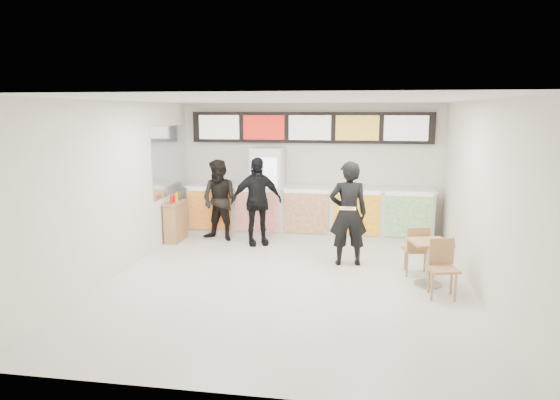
% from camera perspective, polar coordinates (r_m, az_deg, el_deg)
% --- Properties ---
extents(floor, '(7.00, 7.00, 0.00)m').
position_cam_1_polar(floor, '(8.54, 0.97, -9.16)').
color(floor, beige).
rests_on(floor, ground).
extents(ceiling, '(7.00, 7.00, 0.00)m').
position_cam_1_polar(ceiling, '(8.06, 1.04, 11.39)').
color(ceiling, white).
rests_on(ceiling, wall_back).
extents(wall_back, '(6.00, 0.00, 6.00)m').
position_cam_1_polar(wall_back, '(11.61, 3.45, 3.59)').
color(wall_back, silver).
rests_on(wall_back, floor).
extents(wall_left, '(0.00, 7.00, 7.00)m').
position_cam_1_polar(wall_left, '(9.09, -18.08, 1.26)').
color(wall_left, silver).
rests_on(wall_left, floor).
extents(wall_right, '(0.00, 7.00, 7.00)m').
position_cam_1_polar(wall_right, '(8.30, 21.96, 0.22)').
color(wall_right, silver).
rests_on(wall_right, floor).
extents(service_counter, '(5.56, 0.77, 1.14)m').
position_cam_1_polar(service_counter, '(11.36, 3.20, -1.30)').
color(service_counter, silver).
rests_on(service_counter, floor).
extents(menu_board, '(5.50, 0.14, 0.70)m').
position_cam_1_polar(menu_board, '(11.46, 3.46, 8.26)').
color(menu_board, black).
rests_on(menu_board, wall_back).
extents(drinks_fridge, '(0.70, 0.67, 2.00)m').
position_cam_1_polar(drinks_fridge, '(11.43, -1.44, 0.97)').
color(drinks_fridge, white).
rests_on(drinks_fridge, floor).
extents(mirror_panel, '(0.01, 2.00, 1.50)m').
position_cam_1_polar(mirror_panel, '(11.27, -12.43, 4.45)').
color(mirror_panel, '#B2B7BF').
rests_on(mirror_panel, wall_left).
extents(customer_main, '(0.77, 0.57, 1.94)m').
position_cam_1_polar(customer_main, '(9.24, 7.80, -1.53)').
color(customer_main, black).
rests_on(customer_main, floor).
extents(customer_left, '(1.01, 0.87, 1.78)m').
position_cam_1_polar(customer_left, '(11.01, -6.88, -0.04)').
color(customer_left, black).
rests_on(customer_left, floor).
extents(customer_mid, '(1.19, 0.87, 1.87)m').
position_cam_1_polar(customer_mid, '(10.57, -2.70, -0.14)').
color(customer_mid, black).
rests_on(customer_mid, floor).
extents(pizza_slice, '(0.36, 0.36, 0.02)m').
position_cam_1_polar(pizza_slice, '(8.76, 7.76, -0.91)').
color(pizza_slice, beige).
rests_on(pizza_slice, customer_main).
extents(cafe_table, '(0.78, 1.57, 0.89)m').
position_cam_1_polar(cafe_table, '(8.52, 16.67, -6.00)').
color(cafe_table, '#AC7F4E').
rests_on(cafe_table, floor).
extents(condiment_ledge, '(0.31, 0.78, 1.03)m').
position_cam_1_polar(condiment_ledge, '(11.18, -11.84, -2.36)').
color(condiment_ledge, '#AC7F4E').
rests_on(condiment_ledge, floor).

